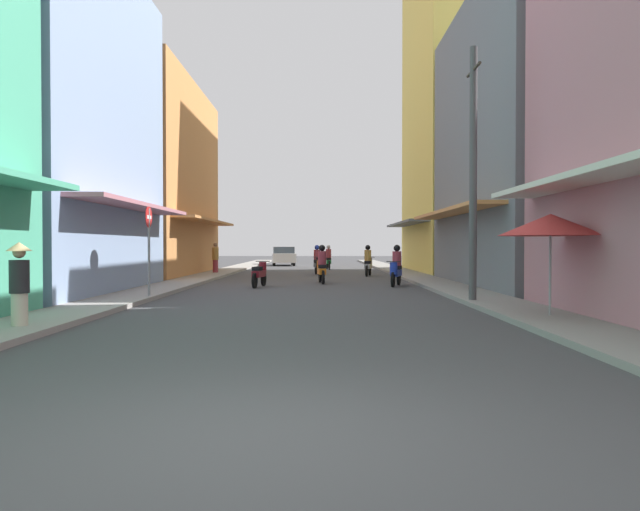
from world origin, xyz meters
name	(u,v)px	position (x,y,z in m)	size (l,w,h in m)	color
ground_plane	(309,278)	(0.00, 22.91, 0.00)	(118.39, 118.39, 0.00)	#424244
sidewalk_left	(202,277)	(-5.04, 22.91, 0.06)	(1.63, 61.81, 0.12)	#9E9991
sidewalk_right	(415,277)	(5.04, 22.91, 0.06)	(1.63, 61.81, 0.12)	gray
building_left_mid	(25,125)	(-8.85, 13.90, 5.37)	(7.05, 9.78, 10.75)	#8CA5CC
building_left_far	(137,180)	(-8.85, 25.39, 4.90)	(7.05, 12.19, 9.81)	#D88C4C
building_right_mid	(543,144)	(8.85, 17.14, 5.35)	(7.05, 11.43, 10.71)	slate
building_right_far	(466,116)	(8.85, 28.52, 8.92)	(7.05, 10.55, 17.86)	#EFD159
motorbike_silver	(367,262)	(2.91, 24.89, 0.70)	(0.63, 1.79, 1.58)	black
motorbike_maroon	(258,274)	(-1.79, 17.03, 0.50)	(0.58, 1.80, 0.96)	black
motorbike_orange	(320,266)	(0.52, 19.12, 0.70)	(0.55, 1.81, 1.58)	black
motorbike_blue	(394,268)	(3.36, 17.55, 0.70)	(0.73, 1.75, 1.58)	black
motorbike_green	(327,259)	(0.99, 32.98, 0.70)	(0.55, 1.81, 1.58)	black
motorbike_black	(316,261)	(0.32, 26.19, 0.70)	(0.55, 1.80, 1.58)	black
parked_car	(282,256)	(-2.38, 40.67, 0.74)	(2.14, 4.25, 1.45)	silver
pedestrian_crossing	(214,259)	(-5.10, 26.28, 0.85)	(0.34, 0.34, 1.70)	#99333F
pedestrian_foreground	(17,281)	(-4.90, 5.67, 0.91)	(0.44, 0.44, 1.61)	beige
vendor_umbrella	(549,225)	(5.20, 7.28, 1.97)	(2.11, 2.11, 2.20)	#99999E
utility_pole	(471,173)	(4.48, 10.63, 3.45)	(0.20, 1.20, 6.75)	#4C4C4F
street_sign_no_entry	(147,240)	(-4.38, 11.78, 1.72)	(0.07, 0.60, 2.65)	gray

